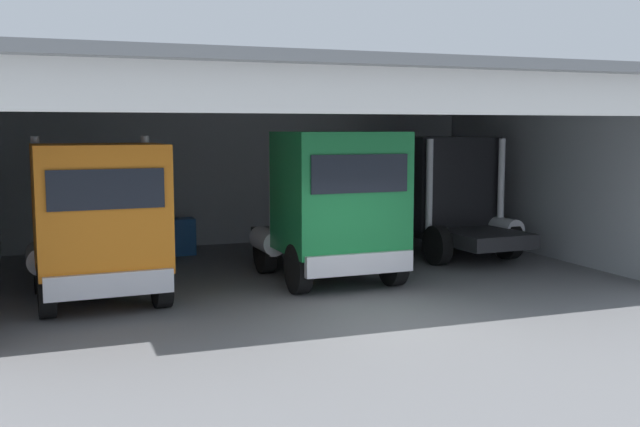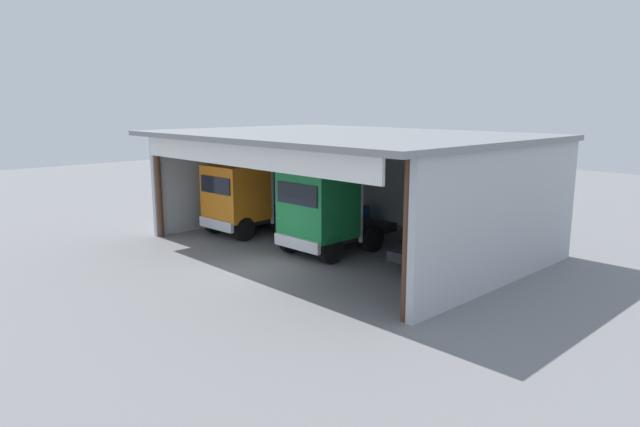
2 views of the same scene
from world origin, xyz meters
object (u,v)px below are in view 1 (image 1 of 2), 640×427
at_px(oil_drum, 335,230).
at_px(tool_cart, 178,237).
at_px(truck_orange_right_bay, 98,221).
at_px(truck_green_left_bay, 332,205).
at_px(truck_black_center_right_bay, 446,193).

xyz_separation_m(oil_drum, tool_cart, (-4.73, -0.18, 0.05)).
relative_size(truck_orange_right_bay, oil_drum, 5.18).
height_order(truck_green_left_bay, tool_cart, truck_green_left_bay).
relative_size(truck_black_center_right_bay, tool_cart, 4.42).
relative_size(truck_green_left_bay, truck_black_center_right_bay, 1.13).
bearing_deg(truck_orange_right_bay, tool_cart, -117.31).
xyz_separation_m(truck_orange_right_bay, tool_cart, (2.40, 5.26, -1.16)).
xyz_separation_m(truck_orange_right_bay, oil_drum, (7.12, 5.44, -1.21)).
bearing_deg(truck_black_center_right_bay, truck_orange_right_bay, -166.41).
bearing_deg(truck_green_left_bay, truck_orange_right_bay, 2.46).
relative_size(truck_orange_right_bay, truck_green_left_bay, 0.93).
bearing_deg(truck_black_center_right_bay, truck_green_left_bay, -153.07).
xyz_separation_m(truck_green_left_bay, truck_black_center_right_bay, (4.33, 2.51, -0.06)).
bearing_deg(tool_cart, truck_orange_right_bay, -114.49).
bearing_deg(truck_orange_right_bay, oil_drum, -145.47).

